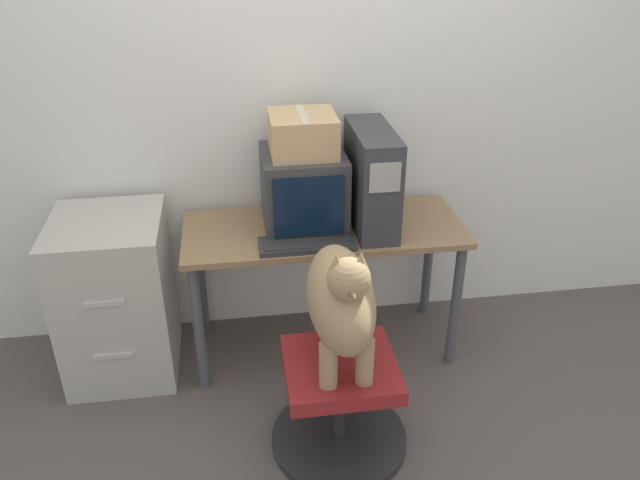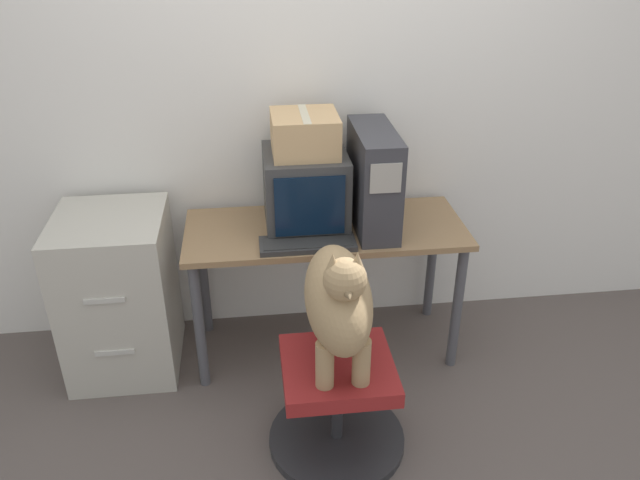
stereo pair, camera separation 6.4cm
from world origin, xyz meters
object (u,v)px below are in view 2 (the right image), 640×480
crt_monitor (305,189)px  filing_cabinet (119,294)px  keyboard (308,244)px  office_chair (337,405)px  pc_tower (373,179)px  dog (339,299)px  cardboard_box (305,134)px

crt_monitor → filing_cabinet: (-0.93, -0.05, -0.49)m
keyboard → office_chair: keyboard is taller
pc_tower → dog: pc_tower is taller
keyboard → cardboard_box: cardboard_box is taller
pc_tower → cardboard_box: (-0.32, 0.06, 0.21)m
crt_monitor → dog: 0.74m
office_chair → filing_cabinet: filing_cabinet is taller
office_chair → cardboard_box: (-0.05, 0.74, 0.96)m
crt_monitor → pc_tower: size_ratio=0.81×
pc_tower → keyboard: bearing=-151.8°
crt_monitor → keyboard: bearing=-93.8°
pc_tower → cardboard_box: 0.39m
crt_monitor → office_chair: 1.01m
keyboard → cardboard_box: (0.02, 0.24, 0.44)m
keyboard → dog: (0.07, -0.49, 0.02)m
keyboard → cardboard_box: bearing=86.3°
pc_tower → keyboard: 0.44m
filing_cabinet → office_chair: bearing=-34.8°
office_chair → dog: dog is taller
filing_cabinet → dog: bearing=-34.4°
crt_monitor → cardboard_box: (0.00, 0.00, 0.27)m
pc_tower → office_chair: size_ratio=0.83×
keyboard → filing_cabinet: filing_cabinet is taller
keyboard → dog: 0.50m
pc_tower → keyboard: pc_tower is taller
crt_monitor → filing_cabinet: size_ratio=0.49×
pc_tower → office_chair: (-0.26, -0.68, -0.74)m
pc_tower → dog: size_ratio=0.85×
crt_monitor → office_chair: (0.05, -0.74, -0.69)m
filing_cabinet → cardboard_box: bearing=3.6°
office_chair → filing_cabinet: bearing=145.2°
office_chair → dog: size_ratio=1.02×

